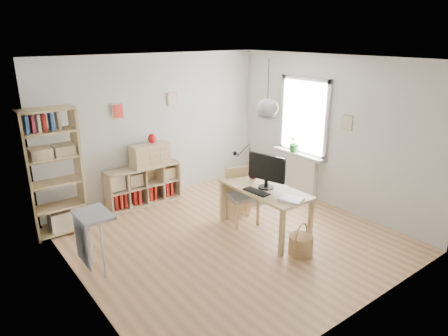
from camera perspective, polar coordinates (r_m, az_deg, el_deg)
ground at (r=6.33m, az=0.94°, el=-9.92°), size 4.50×4.50×0.00m
room_shell at (r=5.89m, az=6.22°, el=8.52°), size 4.50×4.50×4.50m
window_unit at (r=7.68m, az=11.42°, el=7.22°), size 0.07×1.16×1.46m
radiator at (r=7.95m, az=10.72°, el=-0.94°), size 0.10×0.80×0.80m
windowsill at (r=7.79m, az=10.66°, el=1.96°), size 0.22×1.20×0.06m
desk at (r=6.27m, az=5.79°, el=-3.66°), size 0.70×1.50×0.75m
cube_shelf at (r=7.60m, az=-11.67°, el=-2.78°), size 1.40×0.38×0.72m
tall_bookshelf at (r=6.60m, az=-23.26°, el=0.02°), size 0.80×0.38×2.00m
side_table at (r=5.45m, az=-18.70°, el=-8.08°), size 0.40×0.55×0.85m
chair at (r=6.64m, az=2.45°, el=-3.47°), size 0.55×0.55×0.92m
wicker_basket at (r=5.94m, az=10.90°, el=-10.63°), size 0.35×0.35×0.48m
storage_chest at (r=7.53m, az=3.55°, el=-3.64°), size 0.62×0.66×0.53m
monitor at (r=6.14m, az=6.10°, el=-0.23°), size 0.25×0.60×0.54m
keyboard at (r=6.05m, az=4.65°, el=-3.39°), size 0.20×0.44×0.02m
task_lamp at (r=6.58m, az=2.59°, el=1.46°), size 0.46×0.17×0.49m
yarn_ball at (r=6.58m, az=4.19°, el=-0.87°), size 0.16×0.16×0.16m
paper_tray at (r=5.83m, az=9.58°, el=-4.44°), size 0.35×0.39×0.03m
drawer_chest at (r=7.44m, az=-10.55°, el=1.90°), size 0.71×0.34×0.40m
red_vase at (r=7.39m, az=-10.23°, el=4.16°), size 0.15×0.15×0.18m
potted_plant at (r=7.78m, az=10.10°, el=3.60°), size 0.36×0.33×0.36m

